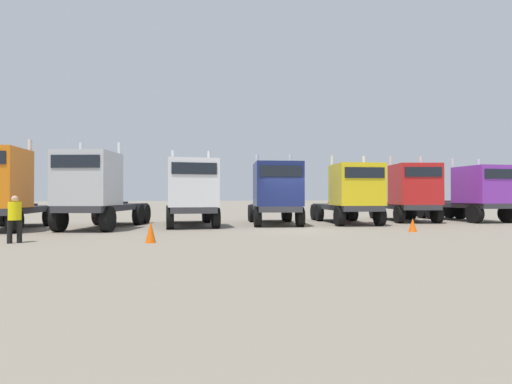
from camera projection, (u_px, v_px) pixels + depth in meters
name	position (u px, v px, depth m)	size (l,w,h in m)	color
ground	(295.00, 230.00, 17.70)	(200.00, 200.00, 0.00)	gray
semi_truck_orange	(0.00, 189.00, 17.20)	(2.97, 6.43, 4.30)	#333338
semi_truck_silver	(96.00, 190.00, 17.99)	(4.08, 6.83, 4.19)	#333338
semi_truck_white	(192.00, 192.00, 19.51)	(2.55, 6.27, 4.00)	#333338
semi_truck_navy	(276.00, 193.00, 20.64)	(3.40, 6.35, 3.95)	#333338
semi_truck_yellow	(351.00, 194.00, 21.23)	(3.33, 6.58, 3.91)	#333338
semi_truck_red	(410.00, 192.00, 23.12)	(3.75, 6.27, 4.07)	#333338
semi_truck_purple	(475.00, 192.00, 23.44)	(2.86, 6.41, 3.97)	#333338
visitor_in_hivis	(15.00, 216.00, 12.79)	(0.51, 0.51, 1.61)	black
traffic_cone_near	(413.00, 225.00, 16.84)	(0.36, 0.36, 0.60)	#F2590C
traffic_cone_mid	(151.00, 232.00, 12.90)	(0.36, 0.36, 0.73)	#F2590C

